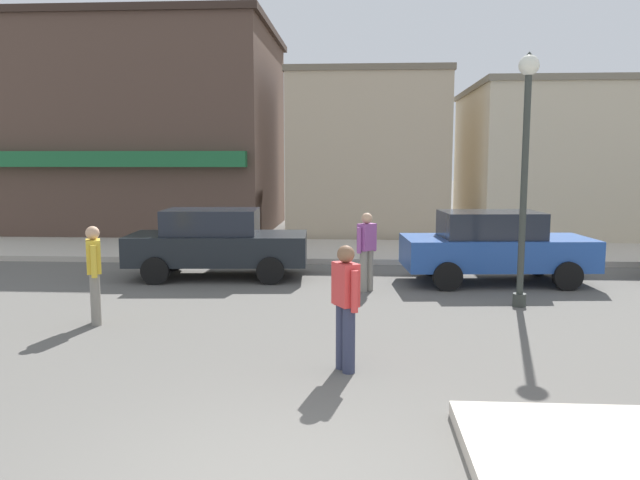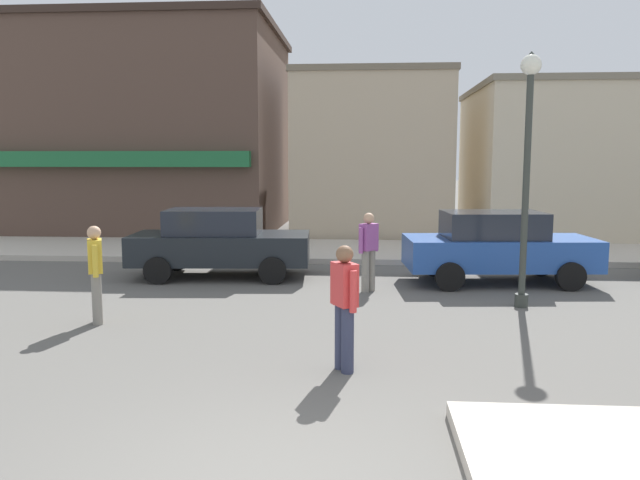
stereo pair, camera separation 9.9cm
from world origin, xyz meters
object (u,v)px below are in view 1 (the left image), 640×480
at_px(pedestrian_crossing_near, 94,272).
at_px(pedestrian_crossing_far, 346,304).
at_px(parked_car_nearest, 217,242).
at_px(parked_car_second, 495,246).
at_px(lamp_post, 526,143).
at_px(pedestrian_kerb_side, 367,249).

relative_size(pedestrian_crossing_near, pedestrian_crossing_far, 1.00).
xyz_separation_m(parked_car_nearest, pedestrian_crossing_far, (3.07, -6.23, 0.06)).
relative_size(parked_car_nearest, parked_car_second, 1.00).
relative_size(lamp_post, pedestrian_crossing_far, 2.82).
bearing_deg(pedestrian_kerb_side, parked_car_second, 21.39).
bearing_deg(pedestrian_crossing_far, pedestrian_crossing_near, 153.80).
bearing_deg(lamp_post, pedestrian_crossing_near, -166.83).
height_order(parked_car_second, pedestrian_crossing_near, pedestrian_crossing_near).
xyz_separation_m(parked_car_second, pedestrian_kerb_side, (-2.79, -1.09, 0.06)).
distance_m(pedestrian_crossing_far, pedestrian_kerb_side, 4.89).
bearing_deg(parked_car_nearest, lamp_post, -22.12).
distance_m(lamp_post, pedestrian_crossing_near, 7.71).
bearing_deg(parked_car_second, pedestrian_kerb_side, -158.61).
height_order(lamp_post, parked_car_nearest, lamp_post).
bearing_deg(parked_car_second, lamp_post, -90.19).
relative_size(pedestrian_crossing_near, pedestrian_kerb_side, 1.00).
relative_size(parked_car_nearest, pedestrian_crossing_far, 2.55).
distance_m(parked_car_second, pedestrian_crossing_far, 6.73).
height_order(lamp_post, pedestrian_crossing_far, lamp_post).
distance_m(lamp_post, parked_car_nearest, 7.00).
bearing_deg(lamp_post, parked_car_second, 89.81).
distance_m(parked_car_second, pedestrian_crossing_near, 8.23).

